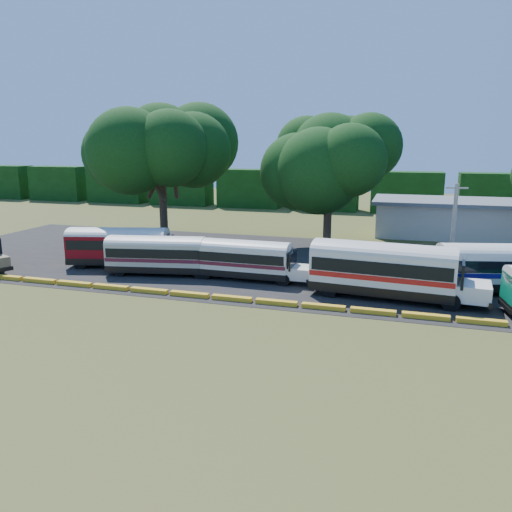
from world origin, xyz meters
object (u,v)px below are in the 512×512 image
(bus_cream_west, at_px, (159,253))
(tree_west, at_px, (161,144))
(bus_red, at_px, (121,244))
(bus_white_red, at_px, (386,267))

(bus_cream_west, distance_m, tree_west, 15.66)
(bus_cream_west, xyz_separation_m, tree_west, (-5.68, 12.05, 8.24))
(bus_red, xyz_separation_m, bus_cream_west, (4.17, -1.43, -0.16))
(bus_red, xyz_separation_m, bus_white_red, (21.30, -2.65, 0.22))
(bus_white_red, distance_m, tree_west, 27.54)
(bus_cream_west, relative_size, tree_west, 0.68)
(tree_west, bearing_deg, bus_red, -81.91)
(bus_white_red, bearing_deg, tree_west, 155.03)
(bus_red, relative_size, tree_west, 0.73)
(tree_west, bearing_deg, bus_cream_west, -64.76)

